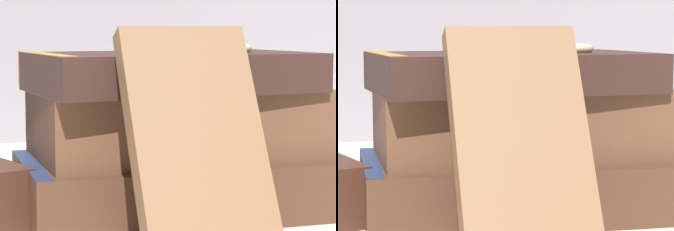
# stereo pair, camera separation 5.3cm
# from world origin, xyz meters

# --- Properties ---
(ground_plane) EXTENTS (3.00, 3.00, 0.00)m
(ground_plane) POSITION_xyz_m (0.00, 0.00, 0.00)
(ground_plane) COLOR beige
(book_flat_bottom) EXTENTS (0.24, 0.14, 0.04)m
(book_flat_bottom) POSITION_xyz_m (-0.02, 0.01, 0.02)
(book_flat_bottom) COLOR #4C2D1E
(book_flat_bottom) RESTS_ON ground_plane
(book_flat_middle) EXTENTS (0.22, 0.12, 0.05)m
(book_flat_middle) POSITION_xyz_m (-0.01, 0.01, 0.07)
(book_flat_middle) COLOR brown
(book_flat_middle) RESTS_ON book_flat_bottom
(book_flat_top) EXTENTS (0.21, 0.14, 0.03)m
(book_flat_top) POSITION_xyz_m (-0.02, 0.00, 0.11)
(book_flat_top) COLOR #331E19
(book_flat_top) RESTS_ON book_flat_middle
(book_leaning_front) EXTENTS (0.08, 0.08, 0.14)m
(book_leaning_front) POSITION_xyz_m (-0.04, -0.11, 0.07)
(book_leaning_front) COLOR brown
(book_leaning_front) RESTS_ON ground_plane
(pocket_watch) EXTENTS (0.05, 0.05, 0.01)m
(pocket_watch) POSITION_xyz_m (0.02, 0.00, 0.13)
(pocket_watch) COLOR white
(pocket_watch) RESTS_ON book_flat_top
(reading_glasses) EXTENTS (0.11, 0.05, 0.00)m
(reading_glasses) POSITION_xyz_m (-0.10, 0.14, 0.00)
(reading_glasses) COLOR #ADADB2
(reading_glasses) RESTS_ON ground_plane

